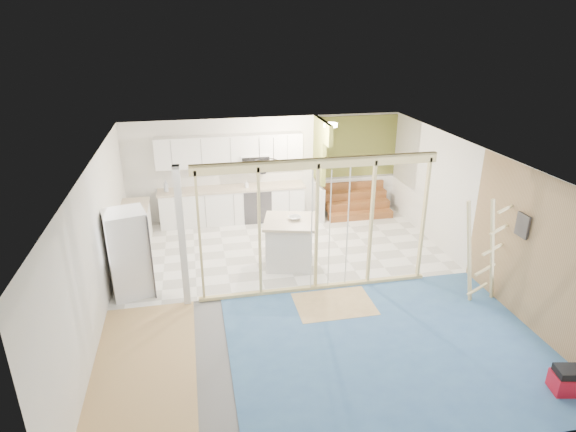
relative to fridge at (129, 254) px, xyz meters
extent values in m
cube|color=slate|center=(3.09, -0.57, -0.83)|extent=(7.00, 8.00, 0.01)
cube|color=white|center=(3.09, -0.57, 1.77)|extent=(7.00, 8.00, 0.01)
cube|color=silver|center=(3.09, 3.43, 0.47)|extent=(7.00, 0.01, 2.60)
cube|color=silver|center=(3.09, -4.57, 0.47)|extent=(7.00, 0.01, 2.60)
cube|color=silver|center=(-0.41, -0.57, 0.47)|extent=(0.01, 8.00, 2.60)
cube|color=silver|center=(6.59, -0.57, 0.47)|extent=(0.01, 8.00, 2.60)
cube|color=white|center=(3.09, 1.43, -0.82)|extent=(7.00, 4.00, 0.02)
cube|color=teal|center=(4.09, -2.57, -0.82)|extent=(5.00, 4.00, 0.02)
cube|color=#DABA70|center=(0.34, -2.57, -0.82)|extent=(1.50, 4.00, 0.02)
cube|color=tan|center=(3.59, -1.17, -0.81)|extent=(1.40, 1.00, 0.01)
cube|color=#D2C180|center=(3.39, -0.57, 1.67)|extent=(4.40, 0.09, 0.18)
cube|color=#D2C180|center=(3.39, -0.57, -0.78)|extent=(4.40, 0.09, 0.06)
cube|color=silver|center=(0.99, -0.57, 0.47)|extent=(0.12, 0.14, 2.60)
cube|color=#D2C180|center=(1.29, -0.57, 0.47)|extent=(0.04, 0.09, 2.40)
cube|color=#D2C180|center=(2.34, -0.57, 0.47)|extent=(0.04, 0.09, 2.40)
cube|color=#D2C180|center=(3.39, -0.57, 0.47)|extent=(0.05, 0.09, 2.40)
cube|color=#D2C180|center=(4.44, -0.57, 0.47)|extent=(0.04, 0.09, 2.40)
cube|color=#D2C180|center=(5.49, -0.57, 0.47)|extent=(0.04, 0.09, 2.40)
cylinder|color=silver|center=(3.29, -0.60, 0.39)|extent=(0.02, 0.02, 2.35)
cylinder|color=silver|center=(3.99, -0.55, 0.39)|extent=(0.02, 0.02, 2.35)
cylinder|color=silver|center=(3.64, -0.57, 0.39)|extent=(0.02, 0.02, 2.35)
cube|color=white|center=(2.19, 3.13, -0.39)|extent=(3.60, 0.60, 0.88)
cube|color=beige|center=(2.19, 3.13, 0.08)|extent=(3.66, 0.64, 0.05)
cube|color=white|center=(-0.11, 2.03, -0.39)|extent=(0.60, 1.60, 0.88)
cube|color=beige|center=(-0.11, 2.03, 0.08)|extent=(0.64, 1.64, 0.05)
cube|color=white|center=(2.19, 3.25, 1.02)|extent=(3.60, 0.34, 0.75)
cube|color=white|center=(2.79, 3.21, 0.72)|extent=(0.72, 0.38, 0.36)
cube|color=black|center=(2.79, 3.02, 0.72)|extent=(0.68, 0.02, 0.30)
cube|color=olive|center=(4.39, 2.98, 0.97)|extent=(0.10, 0.90, 1.60)
cube|color=white|center=(4.39, 2.98, -0.38)|extent=(0.10, 0.90, 0.90)
cube|color=olive|center=(4.39, 2.28, 1.52)|extent=(0.10, 0.50, 0.50)
cube|color=olive|center=(5.49, 3.40, 0.92)|extent=(2.20, 0.04, 1.60)
cube|color=white|center=(5.49, 3.40, -0.38)|extent=(2.20, 0.04, 0.90)
cube|color=brown|center=(5.44, 2.63, -0.73)|extent=(1.70, 0.26, 0.20)
cube|color=brown|center=(5.44, 2.89, -0.53)|extent=(1.70, 0.26, 0.20)
cube|color=brown|center=(5.44, 3.15, -0.33)|extent=(1.70, 0.26, 0.20)
cube|color=brown|center=(5.44, 3.41, -0.13)|extent=(1.70, 0.26, 0.20)
torus|color=black|center=(2.79, 1.33, 1.22)|extent=(0.52, 0.52, 0.02)
cylinder|color=black|center=(2.64, 1.33, 1.47)|extent=(0.01, 0.01, 0.50)
cylinder|color=black|center=(2.94, 1.33, 1.47)|extent=(0.01, 0.01, 0.50)
cylinder|color=#3D3C42|center=(2.69, 1.23, 1.07)|extent=(0.14, 0.14, 0.14)
cylinder|color=#3D3C42|center=(2.91, 1.43, 1.09)|extent=(0.12, 0.12, 0.12)
cube|color=#A28758|center=(6.57, -2.57, 0.47)|extent=(0.02, 4.00, 2.60)
cube|color=#3D3C42|center=(6.52, -1.97, 0.82)|extent=(0.04, 0.30, 0.40)
cylinder|color=#FFEABF|center=(4.49, 2.43, 1.71)|extent=(0.32, 0.32, 0.08)
cube|color=white|center=(-0.01, 0.00, 0.00)|extent=(0.87, 0.85, 1.66)
cube|color=#3D3C42|center=(0.34, 0.00, 0.00)|extent=(0.19, 0.65, 1.62)
cube|color=silver|center=(3.12, 0.53, -0.36)|extent=(1.13, 1.13, 0.94)
cube|color=beige|center=(3.12, 0.53, 0.16)|extent=(1.26, 1.26, 0.05)
imported|color=silver|center=(3.23, 0.56, 0.22)|extent=(0.29, 0.29, 0.06)
imported|color=#ABB1BF|center=(0.59, 3.13, 0.25)|extent=(0.13, 0.13, 0.31)
imported|color=white|center=(2.55, 3.04, 0.19)|extent=(0.10, 0.10, 0.18)
cube|color=#A80F1F|center=(6.09, -3.94, -0.68)|extent=(0.47, 0.39, 0.29)
cube|color=black|center=(6.09, -3.94, -0.49)|extent=(0.42, 0.34, 0.10)
cube|color=#D6C383|center=(5.87, -1.60, 0.20)|extent=(0.47, 0.19, 2.02)
cube|color=#D6C383|center=(6.31, -1.60, 0.20)|extent=(0.47, 0.19, 2.02)
cube|color=#D6C383|center=(6.15, -1.60, -0.55)|extent=(0.48, 0.19, 0.13)
cube|color=#D6C383|center=(6.23, -1.60, -0.16)|extent=(0.48, 0.19, 0.13)
cube|color=#D6C383|center=(6.31, -1.60, 0.23)|extent=(0.48, 0.19, 0.13)
cube|color=#D6C383|center=(6.39, -1.60, 0.61)|extent=(0.48, 0.19, 0.13)
cube|color=#D6C383|center=(6.47, -1.60, 1.00)|extent=(0.48, 0.19, 0.13)
camera|label=1|loc=(1.26, -8.33, 3.92)|focal=30.00mm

